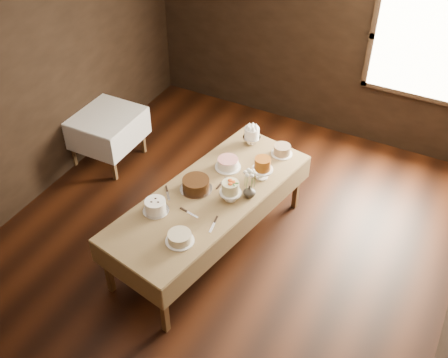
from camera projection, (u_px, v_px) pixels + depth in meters
floor at (216, 252)px, 6.21m from camera, size 5.00×6.00×0.01m
ceiling at (213, 19)px, 4.42m from camera, size 5.00×6.00×0.01m
wall_back at (320, 38)px, 7.36m from camera, size 5.00×0.02×2.80m
wall_left at (24, 94)px, 6.21m from camera, size 0.02×6.00×2.80m
window at (419, 46)px, 6.72m from camera, size 1.10×0.05×1.30m
display_table at (210, 198)px, 5.84m from camera, size 1.44×2.66×0.78m
side_table at (104, 120)px, 7.17m from camera, size 0.87×0.87×0.73m
cake_meringue at (252, 136)px, 6.46m from camera, size 0.22×0.22×0.23m
cake_speckled at (282, 150)px, 6.32m from camera, size 0.27×0.27×0.12m
cake_lattice at (228, 164)px, 6.13m from camera, size 0.32×0.32×0.11m
cake_caramel at (262, 169)px, 5.95m from camera, size 0.24×0.24×0.28m
cake_chocolate at (196, 185)px, 5.83m from camera, size 0.38×0.38×0.14m
cake_flowers at (230, 192)px, 5.68m from camera, size 0.24×0.24×0.24m
cake_swirl at (156, 206)px, 5.56m from camera, size 0.31×0.31×0.14m
cake_cream at (180, 238)px, 5.24m from camera, size 0.29×0.29×0.10m
cake_server_a at (192, 215)px, 5.56m from camera, size 0.24×0.07×0.01m
cake_server_b at (212, 227)px, 5.41m from camera, size 0.07×0.24×0.01m
cake_server_c at (224, 181)px, 5.98m from camera, size 0.03×0.24×0.01m
cake_server_e at (168, 196)px, 5.78m from camera, size 0.17×0.20×0.01m
flower_vase at (249, 191)px, 5.74m from camera, size 0.19×0.19×0.14m
flower_bouquet at (250, 178)px, 5.62m from camera, size 0.14×0.14×0.20m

